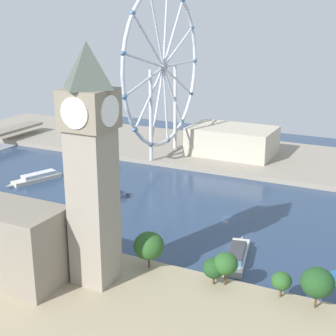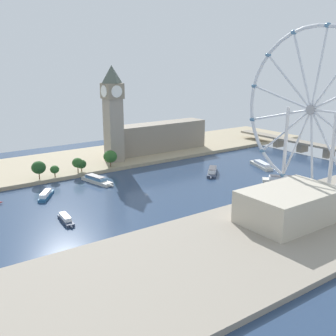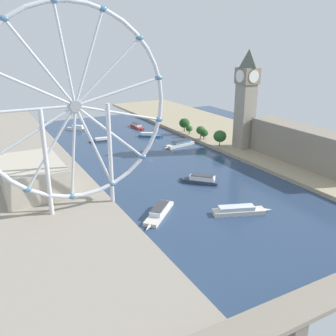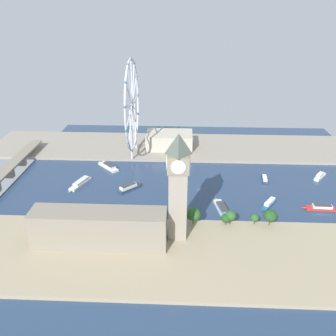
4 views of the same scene
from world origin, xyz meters
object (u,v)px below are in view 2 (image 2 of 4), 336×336
object	(u,v)px
tour_boat_1	(212,172)
tour_boat_7	(97,180)
clock_tower	(113,112)
riverside_hall	(290,205)
tour_boat_2	(261,165)
tour_boat_4	(66,219)
river_bridge	(316,147)
tour_boat_0	(283,180)
tour_boat_3	(46,195)
ferris_wheel	(311,111)
parliament_block	(159,137)

from	to	relation	value
tour_boat_1	tour_boat_7	size ratio (longest dim) A/B	0.67
clock_tower	tour_boat_1	bearing A→B (deg)	32.51
riverside_hall	tour_boat_2	xyz separation A→B (m)	(-99.50, 87.07, -10.33)
riverside_hall	tour_boat_4	distance (m)	131.30
river_bridge	tour_boat_1	bearing A→B (deg)	-92.41
tour_boat_0	tour_boat_3	world-z (taller)	tour_boat_0
tour_boat_3	tour_boat_7	bearing A→B (deg)	-41.13
tour_boat_3	tour_boat_2	bearing A→B (deg)	-64.15
tour_boat_7	river_bridge	bearing A→B (deg)	67.82
tour_boat_2	tour_boat_7	bearing A→B (deg)	93.77
clock_tower	riverside_hall	bearing A→B (deg)	4.33
riverside_hall	tour_boat_0	xyz separation A→B (m)	(-58.12, 66.40, -10.40)
riverside_hall	river_bridge	world-z (taller)	riverside_hall
tour_boat_7	ferris_wheel	bearing A→B (deg)	26.41
ferris_wheel	river_bridge	size ratio (longest dim) A/B	0.57
tour_boat_1	tour_boat_4	xyz separation A→B (m)	(26.39, -139.04, -0.69)
riverside_hall	tour_boat_1	world-z (taller)	riverside_hall
tour_boat_1	tour_boat_7	xyz separation A→B (m)	(-34.75, -88.59, -0.22)
tour_boat_0	tour_boat_2	world-z (taller)	tour_boat_0
tour_boat_4	riverside_hall	bearing A→B (deg)	57.91
tour_boat_3	riverside_hall	bearing A→B (deg)	-107.86
ferris_wheel	parliament_block	bearing A→B (deg)	179.12
river_bridge	tour_boat_3	bearing A→B (deg)	-96.40
tour_boat_2	tour_boat_3	world-z (taller)	tour_boat_2
clock_tower	riverside_hall	size ratio (longest dim) A/B	1.49
clock_tower	tour_boat_3	bearing A→B (deg)	-57.24
clock_tower	parliament_block	xyz separation A→B (m)	(-12.68, 58.52, -30.41)
parliament_block	river_bridge	bearing A→B (deg)	52.14
tour_boat_1	tour_boat_2	distance (m)	51.91
clock_tower	parliament_block	world-z (taller)	clock_tower
tour_boat_0	tour_boat_1	distance (m)	57.44
parliament_block	tour_boat_0	distance (m)	141.53
riverside_hall	tour_boat_3	distance (m)	163.39
riverside_hall	tour_boat_4	world-z (taller)	riverside_hall
riverside_hall	tour_boat_2	size ratio (longest dim) A/B	1.63
tour_boat_0	tour_boat_1	xyz separation A→B (m)	(-48.51, -30.76, 0.42)
parliament_block	river_bridge	distance (m)	156.84
parliament_block	tour_boat_7	world-z (taller)	parliament_block
clock_tower	tour_boat_7	distance (m)	73.62
clock_tower	tour_boat_3	xyz separation A→B (m)	(53.65, -83.38, -45.46)
parliament_block	ferris_wheel	distance (m)	181.56
tour_boat_7	parliament_block	bearing A→B (deg)	107.92
clock_tower	riverside_hall	xyz separation A→B (m)	(184.46, 13.96, -35.02)
clock_tower	tour_boat_1	xyz separation A→B (m)	(77.84, 49.61, -44.99)
parliament_block	ferris_wheel	bearing A→B (deg)	-0.88
ferris_wheel	tour_boat_7	world-z (taller)	ferris_wheel
parliament_block	tour_boat_4	distance (m)	189.19
tour_boat_0	tour_boat_3	size ratio (longest dim) A/B	1.26
riverside_hall	river_bridge	size ratio (longest dim) A/B	0.29
riverside_hall	river_bridge	xyz separation A→B (m)	(-101.05, 168.19, -4.44)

